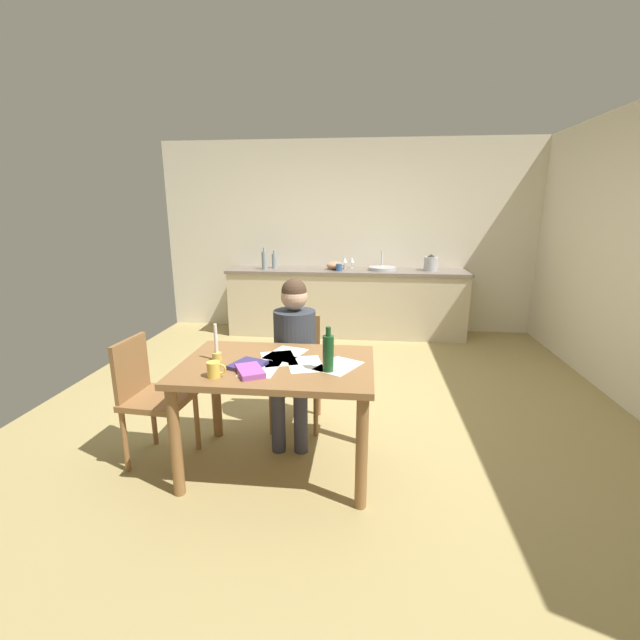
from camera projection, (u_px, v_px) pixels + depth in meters
The scene contains 25 objects.
ground_plane at pixel (333, 406), 3.84m from camera, with size 5.20×5.20×0.04m, color tan.
wall_back at pixel (348, 238), 6.01m from camera, with size 5.20×0.12×2.60m, color silver.
kitchen_counter at pixel (346, 302), 5.87m from camera, with size 3.20×0.64×0.90m.
dining_table at pixel (277, 380), 2.75m from camera, with size 1.22×0.83×0.74m.
chair_at_table at pixel (297, 365), 3.41m from camera, with size 0.42×0.42×0.86m.
person_seated at pixel (294, 348), 3.22m from camera, with size 0.33×0.60×1.19m.
chair_side_empty at pixel (151, 394), 2.87m from camera, with size 0.43×0.43×0.87m.
coffee_mug at pixel (214, 369), 2.48m from camera, with size 0.11×0.08×0.09m.
candlestick at pixel (217, 350), 2.75m from camera, with size 0.06×0.06×0.24m.
book_magazine at pixel (250, 371), 2.54m from camera, with size 0.14×0.22×0.03m, color #A74EAE.
book_cookery at pixel (248, 365), 2.65m from camera, with size 0.18×0.20×0.02m, color navy.
paper_letter at pixel (305, 364), 2.69m from camera, with size 0.21×0.30×0.00m, color white.
paper_bill at pixel (285, 354), 2.89m from camera, with size 0.21×0.30×0.00m, color white.
paper_envelope at pixel (338, 366), 2.67m from camera, with size 0.21×0.30×0.00m, color white.
paper_receipt at pixel (279, 358), 2.80m from camera, with size 0.21×0.30×0.00m, color white.
paper_notice at pixel (260, 368), 2.62m from camera, with size 0.21×0.30×0.00m, color white.
wine_bottle_on_table at pixel (328, 353), 2.55m from camera, with size 0.07×0.07×0.28m.
sink_unit at pixel (382, 268), 5.71m from camera, with size 0.36×0.36×0.24m.
bottle_oil at pixel (265, 260), 5.77m from camera, with size 0.08×0.08×0.29m.
bottle_vinegar at pixel (274, 261), 5.86m from camera, with size 0.07×0.07×0.24m.
mixing_bowl at pixel (335, 265), 5.77m from camera, with size 0.23×0.23×0.10m, color tan.
stovetop_kettle at pixel (431, 263), 5.62m from camera, with size 0.18×0.18×0.22m.
wine_glass_near_sink at pixel (352, 260), 5.87m from camera, with size 0.07×0.07×0.15m.
wine_glass_by_kettle at pixel (345, 260), 5.88m from camera, with size 0.07×0.07×0.15m.
teacup_on_counter at pixel (339, 267), 5.61m from camera, with size 0.12×0.08×0.09m.
Camera 1 is at (0.26, -3.51, 1.70)m, focal length 23.99 mm.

